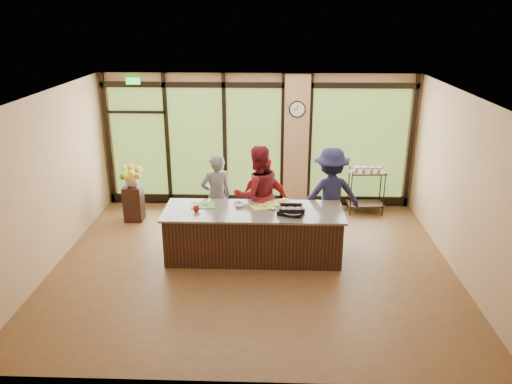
# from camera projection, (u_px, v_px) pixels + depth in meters

# --- Properties ---
(floor) EXTENTS (7.00, 7.00, 0.00)m
(floor) POSITION_uv_depth(u_px,v_px,m) (253.00, 264.00, 8.89)
(floor) COLOR brown
(floor) RESTS_ON ground
(ceiling) EXTENTS (7.00, 7.00, 0.00)m
(ceiling) POSITION_uv_depth(u_px,v_px,m) (252.00, 95.00, 7.87)
(ceiling) COLOR silver
(ceiling) RESTS_ON back_wall
(back_wall) EXTENTS (7.00, 0.00, 7.00)m
(back_wall) POSITION_uv_depth(u_px,v_px,m) (258.00, 141.00, 11.20)
(back_wall) COLOR tan
(back_wall) RESTS_ON floor
(left_wall) EXTENTS (0.00, 6.00, 6.00)m
(left_wall) POSITION_uv_depth(u_px,v_px,m) (48.00, 183.00, 8.50)
(left_wall) COLOR tan
(left_wall) RESTS_ON floor
(right_wall) EXTENTS (0.00, 6.00, 6.00)m
(right_wall) POSITION_uv_depth(u_px,v_px,m) (463.00, 187.00, 8.27)
(right_wall) COLOR tan
(right_wall) RESTS_ON floor
(window_wall) EXTENTS (6.90, 0.12, 3.00)m
(window_wall) POSITION_uv_depth(u_px,v_px,m) (265.00, 146.00, 11.19)
(window_wall) COLOR tan
(window_wall) RESTS_ON floor
(island_base) EXTENTS (3.10, 1.00, 0.88)m
(island_base) POSITION_uv_depth(u_px,v_px,m) (254.00, 235.00, 9.03)
(island_base) COLOR black
(island_base) RESTS_ON floor
(countertop) EXTENTS (3.20, 1.10, 0.04)m
(countertop) POSITION_uv_depth(u_px,v_px,m) (253.00, 211.00, 8.87)
(countertop) COLOR slate
(countertop) RESTS_ON island_base
(wall_clock) EXTENTS (0.36, 0.04, 0.36)m
(wall_clock) POSITION_uv_depth(u_px,v_px,m) (297.00, 109.00, 10.79)
(wall_clock) COLOR black
(wall_clock) RESTS_ON window_wall
(cook_left) EXTENTS (0.73, 0.62, 1.70)m
(cook_left) POSITION_uv_depth(u_px,v_px,m) (216.00, 196.00, 9.72)
(cook_left) COLOR slate
(cook_left) RESTS_ON floor
(cook_midleft) EXTENTS (1.13, 1.01, 1.92)m
(cook_midleft) POSITION_uv_depth(u_px,v_px,m) (257.00, 195.00, 9.48)
(cook_midleft) COLOR maroon
(cook_midleft) RESTS_ON floor
(cook_midright) EXTENTS (1.05, 0.73, 1.65)m
(cook_midright) POSITION_uv_depth(u_px,v_px,m) (265.00, 199.00, 9.66)
(cook_midright) COLOR #A4191A
(cook_midright) RESTS_ON floor
(cook_right) EXTENTS (1.31, 0.90, 1.86)m
(cook_right) POSITION_uv_depth(u_px,v_px,m) (330.00, 195.00, 9.55)
(cook_right) COLOR #1B1C3D
(cook_right) RESTS_ON floor
(roasting_pan) EXTENTS (0.50, 0.44, 0.07)m
(roasting_pan) POSITION_uv_depth(u_px,v_px,m) (291.00, 212.00, 8.69)
(roasting_pan) COLOR black
(roasting_pan) RESTS_ON countertop
(mixing_bowl) EXTENTS (0.41, 0.41, 0.08)m
(mixing_bowl) POSITION_uv_depth(u_px,v_px,m) (293.00, 213.00, 8.63)
(mixing_bowl) COLOR silver
(mixing_bowl) RESTS_ON countertop
(cutting_board_left) EXTENTS (0.45, 0.35, 0.01)m
(cutting_board_left) POSITION_uv_depth(u_px,v_px,m) (203.00, 205.00, 9.06)
(cutting_board_left) COLOR #4C9B38
(cutting_board_left) RESTS_ON countertop
(cutting_board_center) EXTENTS (0.45, 0.40, 0.01)m
(cutting_board_center) POSITION_uv_depth(u_px,v_px,m) (262.00, 207.00, 9.00)
(cutting_board_center) COLOR gold
(cutting_board_center) RESTS_ON countertop
(cutting_board_right) EXTENTS (0.50, 0.43, 0.01)m
(cutting_board_right) POSITION_uv_depth(u_px,v_px,m) (277.00, 203.00, 9.20)
(cutting_board_right) COLOR gold
(cutting_board_right) RESTS_ON countertop
(prep_bowl_near) EXTENTS (0.17, 0.17, 0.05)m
(prep_bowl_near) POSITION_uv_depth(u_px,v_px,m) (239.00, 206.00, 9.00)
(prep_bowl_near) COLOR white
(prep_bowl_near) RESTS_ON countertop
(prep_bowl_mid) EXTENTS (0.15, 0.15, 0.04)m
(prep_bowl_mid) POSITION_uv_depth(u_px,v_px,m) (273.00, 208.00, 8.89)
(prep_bowl_mid) COLOR white
(prep_bowl_mid) RESTS_ON countertop
(prep_bowl_far) EXTENTS (0.14, 0.14, 0.03)m
(prep_bowl_far) POSITION_uv_depth(u_px,v_px,m) (286.00, 200.00, 9.30)
(prep_bowl_far) COLOR white
(prep_bowl_far) RESTS_ON countertop
(red_ramekin) EXTENTS (0.15, 0.15, 0.09)m
(red_ramekin) POSITION_uv_depth(u_px,v_px,m) (196.00, 209.00, 8.79)
(red_ramekin) COLOR #A11310
(red_ramekin) RESTS_ON countertop
(flower_stand) EXTENTS (0.38, 0.38, 0.76)m
(flower_stand) POSITION_uv_depth(u_px,v_px,m) (134.00, 203.00, 10.67)
(flower_stand) COLOR black
(flower_stand) RESTS_ON floor
(flower_vase) EXTENTS (0.35, 0.35, 0.30)m
(flower_vase) POSITION_uv_depth(u_px,v_px,m) (132.00, 180.00, 10.48)
(flower_vase) COLOR #967C52
(flower_vase) RESTS_ON flower_stand
(bar_cart) EXTENTS (0.80, 0.49, 1.07)m
(bar_cart) POSITION_uv_depth(u_px,v_px,m) (366.00, 185.00, 10.98)
(bar_cart) COLOR black
(bar_cart) RESTS_ON floor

